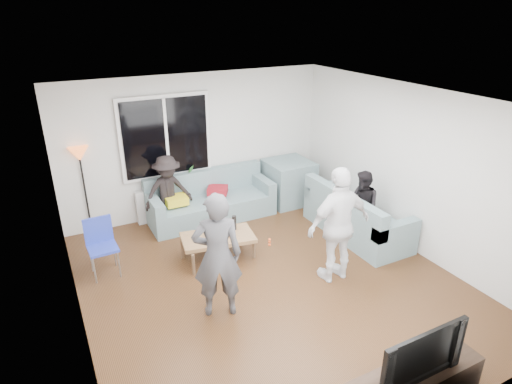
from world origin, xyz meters
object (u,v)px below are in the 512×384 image
player_left (217,256)px  spectator_back (168,192)px  coffee_table (218,247)px  side_chair (103,249)px  player_right (339,225)px  sofa_back_section (211,197)px  floor_lamp (85,192)px  spectator_right (362,205)px  sofa_right_section (357,212)px  television (416,350)px

player_left → spectator_back: size_ratio=1.26×
coffee_table → side_chair: size_ratio=1.28×
player_right → sofa_back_section: bearing=-71.5°
player_left → spectator_back: player_left is taller
floor_lamp → spectator_right: 4.66m
sofa_right_section → spectator_right: size_ratio=1.69×
sofa_right_section → coffee_table: bearing=81.5°
coffee_table → spectator_back: spectator_back is taller
side_chair → floor_lamp: size_ratio=0.55×
floor_lamp → player_left: bearing=-69.1°
sofa_right_section → coffee_table: size_ratio=1.82×
coffee_table → floor_lamp: bearing=132.5°
coffee_table → side_chair: 1.70m
spectator_back → spectator_right: bearing=-38.5°
television → floor_lamp: bearing=113.0°
sofa_right_section → floor_lamp: floor_lamp is taller
player_left → spectator_right: bearing=-146.7°
player_right → spectator_back: size_ratio=1.28×
player_right → floor_lamp: bearing=-45.7°
sofa_back_section → sofa_right_section: 2.63m
sofa_back_section → television: bearing=-88.6°
spectator_back → television: spectator_back is taller
floor_lamp → spectator_right: (4.07, -2.27, -0.19)m
player_left → sofa_back_section: bearing=-90.9°
sofa_back_section → player_right: bearing=-71.8°
sofa_back_section → coffee_table: bearing=-108.1°
sofa_back_section → television: size_ratio=2.33×
television → sofa_right_section: bearing=58.5°
television → spectator_back: bearing=100.6°
side_chair → spectator_back: bearing=36.3°
floor_lamp → player_left: size_ratio=0.93×
side_chair → player_left: 1.98m
coffee_table → sofa_right_section: bearing=-8.5°
player_right → side_chair: bearing=-28.4°
spectator_right → spectator_back: bearing=-116.6°
coffee_table → player_left: (-0.50, -1.21, 0.64)m
side_chair → television: (2.20, -3.76, 0.29)m
player_right → spectator_right: (1.12, 0.79, -0.26)m
sofa_back_section → spectator_right: 2.71m
sofa_right_section → spectator_right: bearing=-180.0°
side_chair → floor_lamp: 1.48m
sofa_back_section → side_chair: size_ratio=2.67×
player_right → television: size_ratio=1.73×
side_chair → player_left: player_left is taller
side_chair → player_right: 3.39m
spectator_right → side_chair: bearing=-94.1°
floor_lamp → player_right: bearing=-46.0°
coffee_table → television: 3.49m
side_chair → player_right: bearing=-31.0°
spectator_right → television: spectator_right is taller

